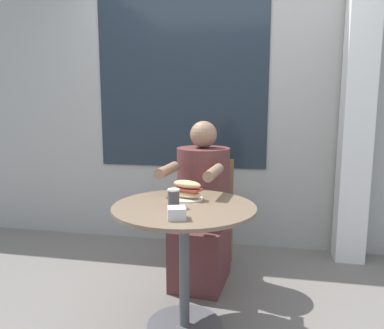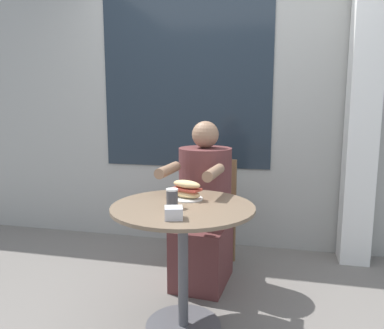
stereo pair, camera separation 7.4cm
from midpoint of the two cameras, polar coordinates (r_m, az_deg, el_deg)
ground_plane at (r=2.44m, az=-0.39°, el=-23.51°), size 8.00×8.00×0.00m
storefront_wall at (r=3.48m, az=5.15°, el=10.50°), size 8.00×0.09×2.80m
lattice_pillar at (r=3.34m, az=25.08°, el=6.26°), size 0.23×0.23×2.40m
cafe_table at (r=2.19m, az=-0.40°, el=-11.16°), size 0.82×0.82×0.75m
diner_chair at (r=3.11m, az=3.91°, el=-5.73°), size 0.41×0.41×0.87m
seated_diner at (r=2.78m, az=2.52°, el=-7.67°), size 0.43×0.71×1.20m
sandwich_on_plate at (r=2.26m, az=0.12°, el=-3.98°), size 0.21×0.19×0.12m
drink_cup at (r=2.09m, az=-2.03°, el=-5.13°), size 0.07×0.07×0.11m
napkin_box at (r=1.89m, az=-1.70°, el=-7.39°), size 0.11×0.11×0.06m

